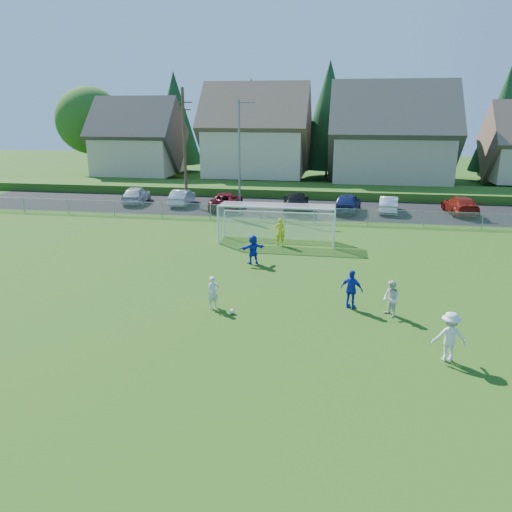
# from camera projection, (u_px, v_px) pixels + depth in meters

# --- Properties ---
(ground) EXTENTS (160.00, 160.00, 0.00)m
(ground) POSITION_uv_depth(u_px,v_px,m) (217.00, 360.00, 17.22)
(ground) COLOR #193D0C
(ground) RESTS_ON ground
(asphalt_lot) EXTENTS (60.00, 60.00, 0.00)m
(asphalt_lot) POSITION_uv_depth(u_px,v_px,m) (294.00, 208.00, 43.19)
(asphalt_lot) COLOR black
(asphalt_lot) RESTS_ON ground
(grass_embankment) EXTENTS (70.00, 6.00, 0.80)m
(grass_embankment) POSITION_uv_depth(u_px,v_px,m) (301.00, 190.00, 50.16)
(grass_embankment) COLOR #1E420F
(grass_embankment) RESTS_ON ground
(soccer_ball) EXTENTS (0.22, 0.22, 0.22)m
(soccer_ball) POSITION_uv_depth(u_px,v_px,m) (232.00, 311.00, 21.04)
(soccer_ball) COLOR white
(soccer_ball) RESTS_ON ground
(player_white_a) EXTENTS (0.61, 0.60, 1.42)m
(player_white_a) POSITION_uv_depth(u_px,v_px,m) (213.00, 292.00, 21.50)
(player_white_a) COLOR silver
(player_white_a) RESTS_ON ground
(player_white_b) EXTENTS (0.89, 0.94, 1.54)m
(player_white_b) POSITION_uv_depth(u_px,v_px,m) (391.00, 299.00, 20.62)
(player_white_b) COLOR silver
(player_white_b) RESTS_ON ground
(player_white_c) EXTENTS (1.20, 0.76, 1.78)m
(player_white_c) POSITION_uv_depth(u_px,v_px,m) (449.00, 337.00, 16.95)
(player_white_c) COLOR silver
(player_white_c) RESTS_ON ground
(player_blue_a) EXTENTS (1.09, 0.77, 1.71)m
(player_blue_a) POSITION_uv_depth(u_px,v_px,m) (352.00, 289.00, 21.44)
(player_blue_a) COLOR #1227AD
(player_blue_a) RESTS_ON ground
(player_blue_b) EXTENTS (1.55, 1.21, 1.64)m
(player_blue_b) POSITION_uv_depth(u_px,v_px,m) (253.00, 249.00, 27.65)
(player_blue_b) COLOR #1227AD
(player_blue_b) RESTS_ON ground
(goalkeeper) EXTENTS (0.65, 0.43, 1.76)m
(goalkeeper) POSITION_uv_depth(u_px,v_px,m) (280.00, 232.00, 31.34)
(goalkeeper) COLOR yellow
(goalkeeper) RESTS_ON ground
(car_a) EXTENTS (2.35, 4.67, 1.53)m
(car_a) POSITION_uv_depth(u_px,v_px,m) (136.00, 195.00, 45.33)
(car_a) COLOR #B6B9BF
(car_a) RESTS_ON ground
(car_b) EXTENTS (1.71, 4.30, 1.39)m
(car_b) POSITION_uv_depth(u_px,v_px,m) (182.00, 197.00, 44.38)
(car_b) COLOR silver
(car_b) RESTS_ON ground
(car_c) EXTENTS (2.62, 5.21, 1.41)m
(car_c) POSITION_uv_depth(u_px,v_px,m) (226.00, 201.00, 42.74)
(car_c) COLOR #580A12
(car_c) RESTS_ON ground
(car_d) EXTENTS (2.67, 5.49, 1.54)m
(car_d) POSITION_uv_depth(u_px,v_px,m) (296.00, 202.00, 41.86)
(car_d) COLOR black
(car_d) RESTS_ON ground
(car_e) EXTENTS (2.55, 4.97, 1.62)m
(car_e) POSITION_uv_depth(u_px,v_px,m) (347.00, 203.00, 41.28)
(car_e) COLOR #16204F
(car_e) RESTS_ON ground
(car_f) EXTENTS (1.83, 4.23, 1.35)m
(car_f) POSITION_uv_depth(u_px,v_px,m) (389.00, 204.00, 41.27)
(car_f) COLOR silver
(car_f) RESTS_ON ground
(car_g) EXTENTS (2.42, 5.13, 1.45)m
(car_g) POSITION_uv_depth(u_px,v_px,m) (460.00, 205.00, 40.63)
(car_g) COLOR maroon
(car_g) RESTS_ON ground
(soccer_goal) EXTENTS (7.42, 1.90, 2.50)m
(soccer_goal) POSITION_uv_depth(u_px,v_px,m) (277.00, 217.00, 31.91)
(soccer_goal) COLOR white
(soccer_goal) RESTS_ON ground
(chainlink_fence) EXTENTS (52.06, 0.06, 1.20)m
(chainlink_fence) POSITION_uv_depth(u_px,v_px,m) (287.00, 214.00, 37.82)
(chainlink_fence) COLOR gray
(chainlink_fence) RESTS_ON ground
(streetlight) EXTENTS (1.38, 0.18, 9.00)m
(streetlight) POSITION_uv_depth(u_px,v_px,m) (240.00, 152.00, 41.11)
(streetlight) COLOR slate
(streetlight) RESTS_ON ground
(utility_pole) EXTENTS (1.60, 0.26, 10.00)m
(utility_pole) POSITION_uv_depth(u_px,v_px,m) (185.00, 147.00, 42.79)
(utility_pole) COLOR #473321
(utility_pole) RESTS_ON ground
(houses_row) EXTENTS (53.90, 11.45, 13.27)m
(houses_row) POSITION_uv_depth(u_px,v_px,m) (327.00, 117.00, 54.91)
(houses_row) COLOR tan
(houses_row) RESTS_ON ground
(tree_row) EXTENTS (65.98, 12.36, 13.80)m
(tree_row) POSITION_uv_depth(u_px,v_px,m) (321.00, 120.00, 61.11)
(tree_row) COLOR #382616
(tree_row) RESTS_ON ground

